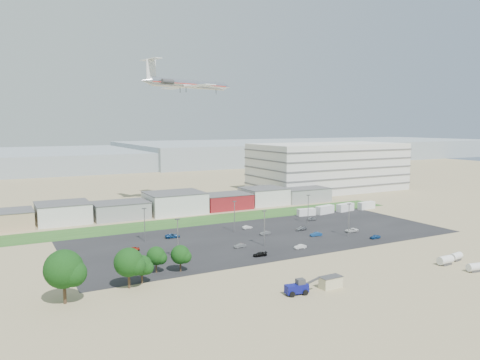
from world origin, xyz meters
TOP-DOWN VIEW (x-y plane):
  - ground at (0.00, 0.00)m, footprint 700.00×700.00m
  - parking_lot at (5.00, 20.00)m, footprint 120.00×50.00m
  - grass_strip at (0.00, 52.00)m, footprint 160.00×16.00m
  - hills_backdrop at (40.00, 315.00)m, footprint 700.00×200.00m
  - building_row at (-17.00, 71.00)m, footprint 170.00×20.00m
  - parking_garage at (90.00, 95.00)m, footprint 80.00×40.00m
  - portable_shed at (-6.78, -26.88)m, footprint 5.09×2.76m
  - telehandler at (-15.60, -26.80)m, footprint 8.00×3.53m
  - storage_tank_nw at (29.15, -27.32)m, footprint 4.23×2.17m
  - storage_tank_ne at (34.71, -26.15)m, footprint 4.00×2.42m
  - storage_tank_sw at (30.67, -34.33)m, footprint 4.05×2.49m
  - box_trailer_a at (36.64, 41.31)m, footprint 7.43×2.99m
  - box_trailer_b at (45.55, 41.12)m, footprint 8.83×4.34m
  - box_trailer_c at (56.23, 41.50)m, footprint 8.58×4.00m
  - box_trailer_d at (67.35, 41.20)m, footprint 8.09×3.07m
  - tree_far_left at (-58.45, -9.42)m, footprint 8.15×8.15m
  - tree_left at (-45.07, -6.73)m, footprint 6.68×6.68m
  - tree_mid at (-41.75, -5.07)m, footprint 4.80×4.80m
  - tree_right at (-36.61, 0.74)m, footprint 4.78×4.78m
  - tree_near at (-31.25, -1.16)m, footprint 4.87×4.87m
  - lightpole_front_l at (-28.29, 8.30)m, footprint 1.28×0.53m
  - lightpole_front_m at (-1.29, 9.85)m, footprint 1.22×0.51m
  - lightpole_front_r at (28.16, 7.43)m, footprint 1.23×0.51m
  - lightpole_back_l at (-30.14, 31.45)m, footprint 1.19×0.50m
  - lightpole_back_m at (-0.71, 29.57)m, footprint 1.21×0.50m
  - lightpole_back_r at (28.85, 29.60)m, footprint 1.20×0.50m
  - airliner at (7.96, 88.84)m, footprint 54.31×43.41m
  - parked_car_0 at (33.05, 11.52)m, footprint 4.64×2.35m
  - parked_car_1 at (19.30, 12.43)m, footprint 4.01×1.84m
  - parked_car_2 at (33.37, 1.22)m, footprint 3.56×1.49m
  - parked_car_3 at (-7.84, 1.20)m, footprint 3.99×1.94m
  - parked_car_4 at (-8.42, 11.51)m, footprint 3.57×1.39m
  - parked_car_5 at (-36.41, 22.00)m, footprint 3.69×1.62m
  - parked_car_7 at (6.09, 21.52)m, footprint 3.59×1.27m
  - parked_car_8 at (32.98, 32.91)m, footprint 3.74×1.73m
  - parked_car_9 at (-21.29, 31.72)m, footprint 4.85×2.67m
  - parked_car_11 at (5.32, 31.82)m, footprint 3.41×1.28m
  - parked_car_12 at (19.88, 21.28)m, footprint 4.33×2.19m
  - parked_car_13 at (6.19, 2.55)m, footprint 3.62×1.42m

SIDE VIEW (x-z plane):
  - ground at x=0.00m, z-range 0.00..0.00m
  - parking_lot at x=5.00m, z-range 0.00..0.01m
  - grass_strip at x=0.00m, z-range 0.00..0.02m
  - parked_car_11 at x=5.32m, z-range 0.00..1.11m
  - parked_car_3 at x=-7.84m, z-range 0.00..1.12m
  - parked_car_4 at x=-8.42m, z-range 0.00..1.16m
  - parked_car_13 at x=6.19m, z-range 0.00..1.18m
  - parked_car_7 at x=6.09m, z-range 0.00..1.18m
  - parked_car_2 at x=33.37m, z-range 0.00..1.21m
  - parked_car_12 at x=19.88m, z-range 0.00..1.21m
  - parked_car_5 at x=-36.41m, z-range 0.00..1.23m
  - parked_car_8 at x=32.98m, z-range 0.00..1.24m
  - parked_car_0 at x=33.05m, z-range 0.00..1.26m
  - parked_car_1 at x=19.30m, z-range 0.00..1.28m
  - parked_car_9 at x=-21.29m, z-range 0.00..1.29m
  - storage_tank_ne at x=34.71m, z-range 0.00..2.26m
  - storage_tank_sw at x=30.67m, z-range 0.00..2.28m
  - storage_tank_nw at x=29.15m, z-range 0.00..2.52m
  - portable_shed at x=-6.78m, z-range 0.00..2.53m
  - box_trailer_a at x=36.64m, z-range 0.00..2.71m
  - box_trailer_d at x=67.35m, z-range 0.00..2.97m
  - box_trailer_c at x=56.23m, z-range 0.00..3.10m
  - box_trailer_b at x=45.55m, z-range 0.00..3.17m
  - telehandler at x=-15.60m, z-range 0.00..3.22m
  - tree_right at x=-36.61m, z-range 0.00..7.17m
  - tree_mid at x=-41.75m, z-range 0.00..7.20m
  - tree_near at x=-31.25m, z-range 0.00..7.31m
  - building_row at x=-17.00m, z-range 0.00..8.00m
  - hills_backdrop at x=40.00m, z-range 0.00..9.00m
  - tree_left at x=-45.07m, z-range 0.00..10.01m
  - lightpole_back_l at x=-30.14m, z-range 0.00..10.13m
  - lightpole_back_r at x=28.85m, z-range 0.00..10.18m
  - lightpole_back_m at x=-0.71m, z-range 0.00..10.26m
  - lightpole_front_m at x=-1.29m, z-range 0.00..10.38m
  - lightpole_front_r at x=28.16m, z-range 0.00..10.43m
  - lightpole_front_l at x=-28.29m, z-range 0.00..10.87m
  - tree_far_left at x=-58.45m, z-range 0.00..12.22m
  - parking_garage at x=90.00m, z-range 0.00..25.00m
  - airliner at x=7.96m, z-range 45.50..59.59m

